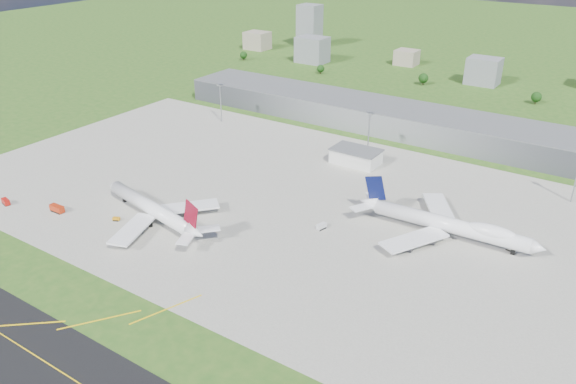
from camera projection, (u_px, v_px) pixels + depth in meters
The scene contains 22 objects.
ground at pixel (377, 135), 359.77m from camera, with size 1400.00×1400.00×0.00m, color #2A551A.
apron at pixel (299, 204), 272.27m from camera, with size 360.00×190.00×0.08m, color gray.
terminal at pixel (388, 117), 367.74m from camera, with size 300.00×42.00×15.00m, color slate.
ops_building at pixel (356, 157), 315.55m from camera, with size 26.00×16.00×8.00m, color silver.
mast_west at pixel (220, 96), 375.30m from camera, with size 3.50×2.00×25.90m.
mast_center at pixel (369, 126), 320.81m from camera, with size 3.50×2.00×25.90m.
airliner_red_twin at pixel (154, 210), 254.73m from camera, with size 74.00×56.91×20.43m.
airliner_blue_quad at pixel (449, 225), 241.22m from camera, with size 81.21×63.75×21.22m.
fire_truck at pixel (57, 209), 263.76m from camera, with size 7.67×3.14×3.40m.
crash_tender at pixel (6, 202), 270.78m from camera, with size 5.80×3.52×2.87m.
tug_yellow at pixel (116, 219), 256.49m from camera, with size 3.67×3.04×1.63m.
van_white_near at pixel (321, 227), 249.41m from camera, with size 3.42×5.39×2.55m.
van_white_far at pixel (511, 248), 233.00m from camera, with size 4.88×2.86×2.39m.
bldg_far_w at pixel (257, 41), 592.36m from camera, with size 24.00×20.00×18.00m, color gray.
bldg_w at pixel (312, 50), 536.41m from camera, with size 28.00×22.00×24.00m, color slate.
bldg_cw at pixel (407, 57), 528.98m from camera, with size 20.00×18.00×14.00m, color gray.
bldg_c at pixel (483, 71), 465.09m from camera, with size 26.00×20.00×22.00m, color slate.
bldg_tall_w at pixel (309, 26), 596.86m from camera, with size 22.00×20.00×44.00m, color slate.
tree_far_w at pixel (244, 55), 546.61m from camera, with size 7.20×7.20×8.80m.
tree_w at pixel (321, 69), 498.42m from camera, with size 6.75×6.75×8.25m.
tree_c at pixel (423, 78), 464.66m from camera, with size 8.10×8.10×9.90m.
tree_e at pixel (536, 97), 416.47m from camera, with size 7.65×7.65×9.35m.
Camera 1 is at (139.20, -165.06, 124.32)m, focal length 35.00 mm.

